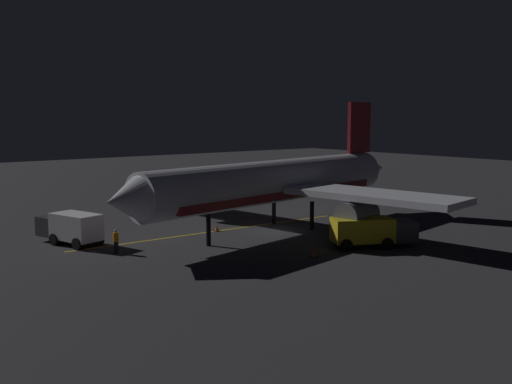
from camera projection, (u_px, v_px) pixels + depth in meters
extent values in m
cube|color=#303033|center=(275.00, 232.00, 48.77)|extent=(180.00, 180.00, 0.20)
cube|color=gold|center=(216.00, 231.00, 48.64)|extent=(1.10, 25.59, 0.01)
cylinder|color=silver|center=(275.00, 181.00, 48.20)|extent=(8.05, 27.86, 3.56)
cube|color=maroon|center=(275.00, 193.00, 48.33)|extent=(7.20, 23.74, 0.64)
cone|color=silver|center=(125.00, 200.00, 37.32)|extent=(3.91, 3.38, 3.49)
cone|color=silver|center=(372.00, 169.00, 59.46)|extent=(3.86, 4.74, 3.20)
cube|color=maroon|center=(359.00, 128.00, 57.00)|extent=(0.95, 3.61, 5.00)
cube|color=silver|center=(374.00, 196.00, 43.46)|extent=(14.41, 7.00, 0.50)
cylinder|color=slate|center=(357.00, 215.00, 43.23)|extent=(2.60, 3.50, 2.10)
cube|color=silver|center=(216.00, 179.00, 55.10)|extent=(14.41, 7.00, 0.50)
cylinder|color=slate|center=(211.00, 195.00, 53.94)|extent=(2.60, 3.50, 2.10)
cylinder|color=black|center=(208.00, 230.00, 43.04)|extent=(0.41, 0.41, 2.47)
cylinder|color=black|center=(312.00, 216.00, 48.90)|extent=(0.41, 0.41, 2.47)
cylinder|color=black|center=(274.00, 210.00, 51.76)|extent=(0.41, 0.41, 2.47)
cube|color=silver|center=(76.00, 227.00, 43.22)|extent=(4.31, 3.13, 1.96)
cube|color=#38383D|center=(53.00, 225.00, 44.87)|extent=(2.30, 2.43, 1.50)
cylinder|color=black|center=(65.00, 237.00, 44.12)|extent=(1.53, 2.47, 0.90)
cylinder|color=black|center=(88.00, 242.00, 42.58)|extent=(1.53, 2.47, 0.90)
cube|color=gold|center=(362.00, 230.00, 42.47)|extent=(3.97, 4.89, 1.76)
cube|color=#38383D|center=(402.00, 230.00, 42.99)|extent=(2.61, 2.54, 1.50)
cylinder|color=black|center=(382.00, 241.00, 42.84)|extent=(2.46, 1.90, 0.90)
cylinder|color=black|center=(342.00, 242.00, 42.34)|extent=(2.46, 1.90, 0.90)
cylinder|color=black|center=(116.00, 247.00, 40.77)|extent=(0.32, 0.32, 0.85)
cylinder|color=orange|center=(116.00, 237.00, 40.68)|extent=(0.40, 0.40, 0.65)
sphere|color=tan|center=(116.00, 231.00, 40.62)|extent=(0.24, 0.24, 0.24)
cone|color=#EA590F|center=(314.00, 253.00, 39.68)|extent=(0.36, 0.36, 0.55)
cube|color=black|center=(314.00, 257.00, 39.72)|extent=(0.50, 0.50, 0.03)
cone|color=#EA590F|center=(217.00, 228.00, 48.63)|extent=(0.36, 0.36, 0.55)
cube|color=black|center=(217.00, 231.00, 48.67)|extent=(0.50, 0.50, 0.03)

